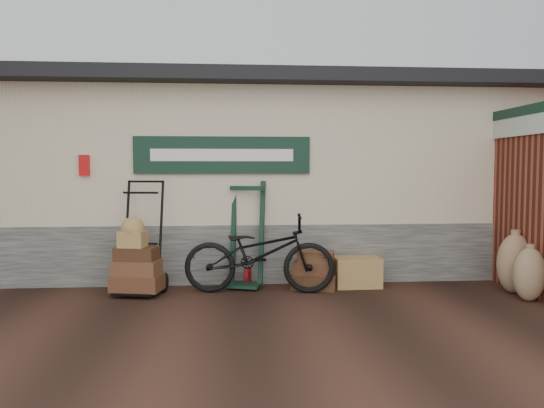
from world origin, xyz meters
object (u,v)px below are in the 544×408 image
Objects in this scene: green_barrow at (247,234)px; suitcase_stack at (314,270)px; bicycle at (259,249)px; porter_trolley at (141,236)px; wicker_hamper at (357,272)px.

green_barrow is 2.46× the size of suitcase_stack.
green_barrow is 0.74× the size of bicycle.
porter_trolley is 0.76× the size of bicycle.
suitcase_stack is 0.89m from bicycle.
bicycle is (1.65, -0.13, -0.19)m from porter_trolley.
bicycle is (-1.46, -0.27, 0.40)m from wicker_hamper.
green_barrow is at bearing 27.68° from bicycle.
porter_trolley is 1.04× the size of green_barrow.
suitcase_stack is at bearing -171.88° from wicker_hamper.
porter_trolley is 2.51m from suitcase_stack.
wicker_hamper is 1.54m from bicycle.
wicker_hamper is 0.32× the size of bicycle.
wicker_hamper is at bearing 14.37° from porter_trolley.
porter_trolley reaches higher than green_barrow.
green_barrow is at bearing 175.19° from wicker_hamper.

